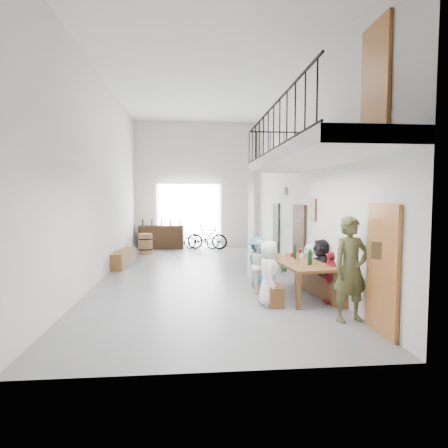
{
  "coord_description": "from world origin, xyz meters",
  "views": [
    {
      "loc": [
        -0.37,
        -10.56,
        2.19
      ],
      "look_at": [
        0.56,
        -0.5,
        1.49
      ],
      "focal_mm": 30.0,
      "sensor_mm": 36.0,
      "label": 1
    }
  ],
  "objects": [
    {
      "name": "bench_inner",
      "position": [
        1.32,
        -2.57,
        0.2
      ],
      "size": [
        0.34,
        1.78,
        0.41
      ],
      "primitive_type": "cube",
      "rotation": [
        0.0,
        0.0,
        0.03
      ],
      "color": "brown",
      "rests_on": "ground"
    },
    {
      "name": "bicycle_far",
      "position": [
        0.37,
        5.27,
        0.52
      ],
      "size": [
        1.8,
        0.89,
        1.04
      ],
      "primitive_type": "imported",
      "rotation": [
        0.0,
        0.0,
        1.33
      ],
      "color": "black",
      "rests_on": "ground"
    },
    {
      "name": "bicycle_near",
      "position": [
        0.11,
        5.38,
        0.4
      ],
      "size": [
        1.63,
        0.97,
        0.81
      ],
      "primitive_type": "imported",
      "rotation": [
        0.0,
        0.0,
        1.27
      ],
      "color": "black",
      "rests_on": "ground"
    },
    {
      "name": "oak_barrel",
      "position": [
        -2.09,
        4.12,
        0.4
      ],
      "size": [
        0.55,
        0.55,
        0.81
      ],
      "color": "brown",
      "rests_on": "ground"
    },
    {
      "name": "guest_left_b",
      "position": [
        1.24,
        -2.71,
        0.62
      ],
      "size": [
        0.31,
        0.46,
        1.23
      ],
      "primitive_type": "imported",
      "rotation": [
        0.0,
        0.0,
        1.59
      ],
      "color": "#276F82",
      "rests_on": "ground"
    },
    {
      "name": "balcony",
      "position": [
        1.98,
        -3.13,
        2.96
      ],
      "size": [
        1.52,
        5.62,
        4.0
      ],
      "color": "white",
      "rests_on": "ground"
    },
    {
      "name": "serving_counter",
      "position": [
        -1.59,
        5.65,
        0.5
      ],
      "size": [
        1.92,
        0.64,
        1.0
      ],
      "primitive_type": "cube",
      "rotation": [
        0.0,
        0.0,
        -0.06
      ],
      "color": "#34210E",
      "rests_on": "ground"
    },
    {
      "name": "counter_bottles",
      "position": [
        -1.59,
        5.65,
        1.14
      ],
      "size": [
        1.65,
        0.18,
        0.28
      ],
      "color": "black",
      "rests_on": "serving_counter"
    },
    {
      "name": "bench_wall",
      "position": [
        2.56,
        -2.5,
        0.25
      ],
      "size": [
        0.53,
        2.19,
        0.5
      ],
      "primitive_type": "cube",
      "rotation": [
        0.0,
        0.0,
        0.12
      ],
      "color": "brown",
      "rests_on": "ground"
    },
    {
      "name": "guest_left_c",
      "position": [
        1.28,
        -2.05,
        0.62
      ],
      "size": [
        0.48,
        0.61,
        1.23
      ],
      "primitive_type": "imported",
      "rotation": [
        0.0,
        0.0,
        1.55
      ],
      "color": "white",
      "rests_on": "ground"
    },
    {
      "name": "host_standing",
      "position": [
        2.47,
        -4.25,
        0.94
      ],
      "size": [
        0.76,
        0.57,
        1.87
      ],
      "primitive_type": "imported",
      "rotation": [
        0.0,
        0.0,
        0.2
      ],
      "color": "#4E512D",
      "rests_on": "ground"
    },
    {
      "name": "floor",
      "position": [
        0.0,
        0.0,
        0.0
      ],
      "size": [
        12.0,
        12.0,
        0.0
      ],
      "primitive_type": "plane",
      "color": "slate",
      "rests_on": "ground"
    },
    {
      "name": "tableware",
      "position": [
        2.07,
        -2.47,
        0.93
      ],
      "size": [
        0.58,
        1.2,
        0.35
      ],
      "color": "black",
      "rests_on": "tasting_table"
    },
    {
      "name": "guest_right_b",
      "position": [
        2.59,
        -2.41,
        0.63
      ],
      "size": [
        0.6,
        1.23,
        1.27
      ],
      "primitive_type": "imported",
      "rotation": [
        0.0,
        0.0,
        -1.77
      ],
      "color": "black",
      "rests_on": "ground"
    },
    {
      "name": "side_bench",
      "position": [
        -2.5,
        1.59,
        0.25
      ],
      "size": [
        0.57,
        1.84,
        0.51
      ],
      "primitive_type": "cube",
      "rotation": [
        0.0,
        0.0,
        -0.1
      ],
      "color": "brown",
      "rests_on": "ground"
    },
    {
      "name": "room_walls",
      "position": [
        0.0,
        0.0,
        3.55
      ],
      "size": [
        12.0,
        12.0,
        12.0
      ],
      "color": "silver",
      "rests_on": "ground"
    },
    {
      "name": "guest_left_d",
      "position": [
        1.27,
        -1.6,
        0.62
      ],
      "size": [
        0.57,
        0.86,
        1.24
      ],
      "primitive_type": "imported",
      "rotation": [
        0.0,
        0.0,
        1.71
      ],
      "color": "#276F82",
      "rests_on": "ground"
    },
    {
      "name": "guest_left_a",
      "position": [
        1.23,
        -3.16,
        0.66
      ],
      "size": [
        0.52,
        0.71,
        1.33
      ],
      "primitive_type": "imported",
      "rotation": [
        0.0,
        0.0,
        1.41
      ],
      "color": "white",
      "rests_on": "ground"
    },
    {
      "name": "tasting_table",
      "position": [
        2.03,
        -2.47,
        0.71
      ],
      "size": [
        1.19,
        2.4,
        0.79
      ],
      "rotation": [
        0.0,
        0.0,
        0.11
      ],
      "color": "brown",
      "rests_on": "ground"
    },
    {
      "name": "potted_plant",
      "position": [
        2.45,
        0.32,
        0.2
      ],
      "size": [
        0.41,
        0.37,
        0.39
      ],
      "primitive_type": "imported",
      "rotation": [
        0.0,
        0.0,
        -0.2
      ],
      "color": "#1D511F",
      "rests_on": "ground"
    },
    {
      "name": "right_wall_decor",
      "position": [
        2.7,
        -1.87,
        1.74
      ],
      "size": [
        0.07,
        8.28,
        5.07
      ],
      "color": "#9E5D2A",
      "rests_on": "ground"
    },
    {
      "name": "gateway_portal",
      "position": [
        -0.4,
        5.94,
        1.4
      ],
      "size": [
        2.8,
        0.08,
        2.8
      ],
      "primitive_type": "cube",
      "color": "white",
      "rests_on": "ground"
    },
    {
      "name": "guest_right_a",
      "position": [
        2.55,
        -3.1,
        0.54
      ],
      "size": [
        0.28,
        0.64,
        1.08
      ],
      "primitive_type": "imported",
      "rotation": [
        0.0,
        0.0,
        -1.6
      ],
      "color": "#BA1F33",
      "rests_on": "ground"
    },
    {
      "name": "guest_right_c",
      "position": [
        2.54,
        -1.73,
        0.53
      ],
      "size": [
        0.42,
        0.57,
        1.06
      ],
      "primitive_type": "imported",
      "rotation": [
        0.0,
        0.0,
        -1.4
      ],
      "color": "white",
      "rests_on": "ground"
    }
  ]
}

